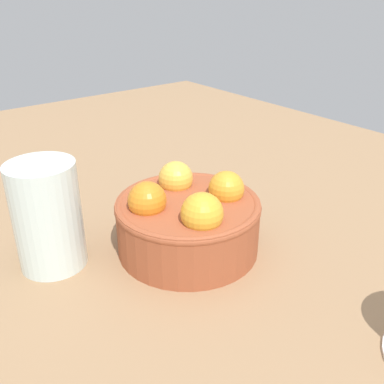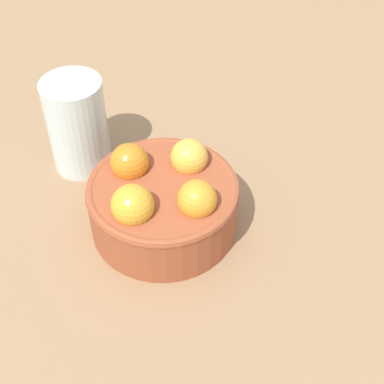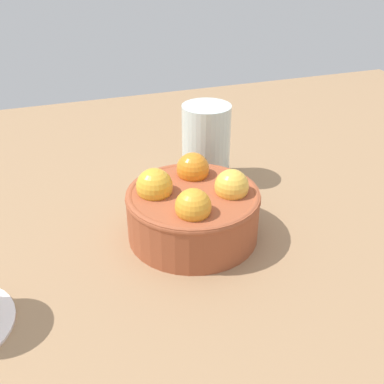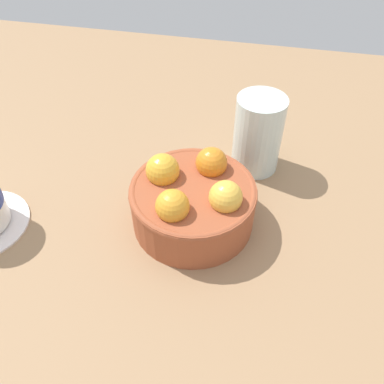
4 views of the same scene
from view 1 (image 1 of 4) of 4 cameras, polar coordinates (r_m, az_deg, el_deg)
ground_plane at (r=50.12cm, az=-0.51°, el=-9.32°), size 143.24×109.55×4.13cm
terracotta_bowl at (r=46.95cm, az=-0.54°, el=-3.52°), size 15.63×15.63×8.80cm
water_glass at (r=45.99cm, az=-18.48°, el=-3.00°), size 6.85×6.85×11.31cm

